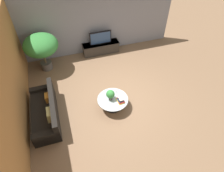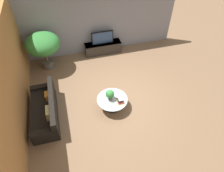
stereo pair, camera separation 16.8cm
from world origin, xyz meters
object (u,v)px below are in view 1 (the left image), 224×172
at_px(television, 100,38).
at_px(potted_palm_tall, 41,46).
at_px(potted_plant_tabletop, 110,94).
at_px(coffee_table, 113,101).
at_px(couch_by_wall, 46,112).
at_px(media_console, 101,48).

distance_m(television, potted_palm_tall, 2.63).
relative_size(television, potted_plant_tabletop, 2.53).
bearing_deg(potted_plant_tabletop, television, 80.76).
height_order(coffee_table, couch_by_wall, couch_by_wall).
xyz_separation_m(media_console, coffee_table, (-0.47, -3.36, 0.04)).
distance_m(media_console, couch_by_wall, 4.18).
distance_m(television, potted_plant_tabletop, 3.37).
xyz_separation_m(coffee_table, couch_by_wall, (-2.31, 0.23, -0.02)).
bearing_deg(television, couch_by_wall, -131.57).
distance_m(media_console, television, 0.55).
xyz_separation_m(couch_by_wall, potted_palm_tall, (0.20, 2.71, 0.88)).
relative_size(media_console, potted_plant_tabletop, 4.34).
xyz_separation_m(coffee_table, potted_plant_tabletop, (-0.07, 0.04, 0.36)).
distance_m(couch_by_wall, potted_plant_tabletop, 2.28).
distance_m(media_console, coffee_table, 3.39).
bearing_deg(television, potted_palm_tall, -170.78).
relative_size(coffee_table, couch_by_wall, 0.50).
xyz_separation_m(television, potted_palm_tall, (-2.58, -0.42, 0.35)).
relative_size(coffee_table, potted_plant_tabletop, 2.75).
bearing_deg(media_console, coffee_table, -97.93).
bearing_deg(couch_by_wall, potted_plant_tabletop, 85.03).
bearing_deg(couch_by_wall, coffee_table, 84.32).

